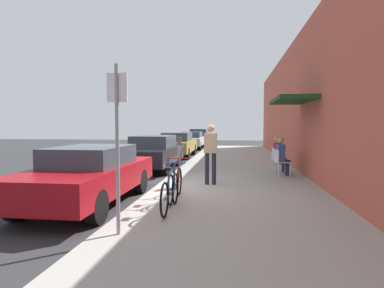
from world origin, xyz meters
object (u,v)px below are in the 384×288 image
Objects in this scene: seated_patron_1 at (278,153)px; parked_car_1 at (153,152)px; seated_patron_0 at (282,155)px; bicycle_0 at (170,192)px; street_sign at (117,136)px; cafe_chair_1 at (277,158)px; pedestrian_standing at (211,149)px; parked_car_0 at (89,174)px; parked_car_4 at (199,137)px; parking_meter at (179,154)px; parked_car_2 at (177,144)px; cafe_chair_0 at (280,161)px; bicycle_1 at (175,184)px; parked_car_3 at (191,140)px.

parked_car_1 is at bearing 170.01° from seated_patron_1.
bicycle_0 is at bearing -120.87° from seated_patron_0.
bicycle_0 is at bearing -116.65° from seated_patron_1.
street_sign is (1.50, -7.94, 0.92)m from parked_car_1.
cafe_chair_1 is 0.51× the size of pedestrian_standing.
street_sign is at bearing -55.43° from parked_car_0.
parked_car_4 reaches higher than parking_meter.
seated_patron_0 is 1.00× the size of seated_patron_1.
parked_car_2 is 3.41× the size of seated_patron_1.
cafe_chair_0 is 0.20m from seated_patron_0.
parked_car_0 is at bearing -140.07° from cafe_chair_0.
pedestrian_standing is at bearing -140.58° from seated_patron_0.
street_sign reaches higher than cafe_chair_0.
bicycle_1 is (1.94, -10.96, -0.24)m from parked_car_2.
pedestrian_standing reaches higher than seated_patron_1.
parked_car_0 is 22.67m from parked_car_4.
seated_patron_1 is at bearing 86.30° from cafe_chair_0.
parked_car_3 is 15.40m from pedestrian_standing.
parked_car_0 is 1.00× the size of parked_car_4.
seated_patron_1 is at bearing 2.82° from cafe_chair_1.
cafe_chair_0 is (2.76, 4.70, 0.14)m from bicycle_0.
bicycle_0 is (2.02, -11.89, -0.24)m from parked_car_2.
bicycle_0 is at bearing -116.17° from cafe_chair_1.
bicycle_0 is at bearing -85.28° from bicycle_1.
bicycle_1 is at bearing 94.72° from bicycle_0.
parked_car_4 is 5.06× the size of cafe_chair_1.
seated_patron_1 reaches higher than cafe_chair_0.
parking_meter is at bearing -60.40° from parked_car_1.
parked_car_1 is 16.91m from parked_car_4.
parked_car_4 is 19.70m from parking_meter.
bicycle_1 is 1.33× the size of seated_patron_1.
seated_patron_0 is at bearing -19.92° from parked_car_1.
street_sign is 2.99× the size of cafe_chair_0.
parked_car_2 is at bearing 127.62° from seated_patron_1.
bicycle_1 is (0.44, 2.40, -1.16)m from street_sign.
cafe_chair_1 is (4.78, -12.44, -0.07)m from parked_car_3.
seated_patron_0 is (0.06, 0.01, 0.19)m from cafe_chair_0.
seated_patron_1 is (4.84, -17.76, 0.07)m from parked_car_4.
parked_car_1 is 1.00× the size of parked_car_3.
bicycle_0 is (2.02, -18.05, -0.21)m from parked_car_3.
cafe_chair_1 is at bearing 30.16° from parking_meter.
cafe_chair_1 is (3.28, 7.08, -1.02)m from street_sign.
parked_car_4 reaches higher than parked_car_1.
parked_car_2 reaches higher than parked_car_3.
parked_car_2 is 3.41× the size of seated_patron_0.
pedestrian_standing is at bearing 75.83° from street_sign.
cafe_chair_1 is (-0.00, 0.91, 0.00)m from cafe_chair_0.
parking_meter is 0.77× the size of bicycle_0.
parked_car_4 is 18.40m from seated_patron_1.
seated_patron_0 is at bearing 52.63° from bicycle_1.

